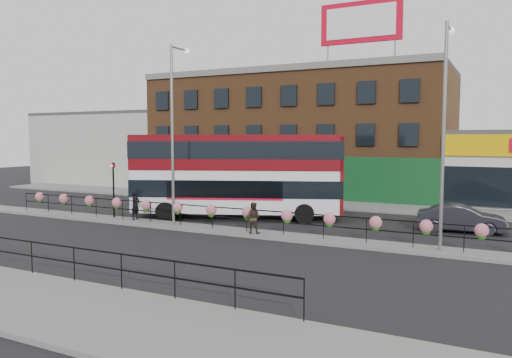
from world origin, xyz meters
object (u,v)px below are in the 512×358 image
at_px(lamp_column_east, 445,116).
at_px(car, 461,219).
at_px(pedestrian_b, 253,218).
at_px(double_decker_bus, 238,167).
at_px(lamp_column_west, 175,119).
at_px(pedestrian_a, 135,205).

bearing_deg(lamp_column_east, car, 86.09).
distance_m(car, pedestrian_b, 10.64).
distance_m(double_decker_bus, lamp_column_west, 5.09).
xyz_separation_m(double_decker_bus, car, (12.22, 1.36, -2.35)).
relative_size(car, pedestrian_b, 2.87).
height_order(pedestrian_b, lamp_column_west, lamp_column_west).
bearing_deg(double_decker_bus, car, 6.36).
relative_size(pedestrian_b, lamp_column_west, 0.16).
bearing_deg(car, double_decker_bus, 90.83).
bearing_deg(lamp_column_west, car, 21.28).
height_order(pedestrian_b, lamp_column_east, lamp_column_east).
xyz_separation_m(lamp_column_west, lamp_column_east, (13.42, 0.04, -0.10)).
height_order(car, pedestrian_b, pedestrian_b).
bearing_deg(double_decker_bus, lamp_column_east, -18.52).
distance_m(car, pedestrian_a, 17.53).
bearing_deg(pedestrian_a, pedestrian_b, -96.70).
bearing_deg(pedestrian_b, double_decker_bus, -64.41).
relative_size(car, lamp_column_east, 0.47).
xyz_separation_m(car, pedestrian_a, (-16.76, -5.15, 0.28)).
distance_m(lamp_column_west, lamp_column_east, 13.42).
height_order(car, lamp_column_west, lamp_column_west).
distance_m(pedestrian_b, lamp_column_west, 6.87).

